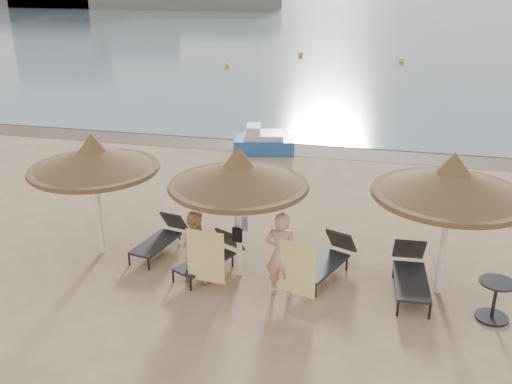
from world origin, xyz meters
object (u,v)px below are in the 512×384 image
lounger_far_left (161,237)px  lounger_near_right (328,258)px  person_left (194,241)px  lounger_near_left (212,255)px  person_right (281,248)px  palapa_left (93,159)px  pedal_boat (263,142)px  palapa_right (451,183)px  side_table (494,301)px  palapa_center (239,175)px  lounger_far_right (410,272)px

lounger_far_left → lounger_near_right: bearing=8.1°
lounger_near_right → person_left: 2.79m
lounger_near_left → person_right: bearing=3.5°
palapa_left → person_right: bearing=-11.4°
person_right → pedal_boat: person_right is taller
palapa_right → pedal_boat: 9.95m
side_table → pedal_boat: (-6.27, 8.88, -0.01)m
palapa_center → person_right: palapa_center is taller
palapa_right → lounger_near_right: 2.95m
lounger_near_right → person_right: (-0.78, -1.04, 0.66)m
palapa_center → lounger_far_left: palapa_center is taller
palapa_center → pedal_boat: palapa_center is taller
lounger_near_right → palapa_left: bearing=-155.8°
person_left → palapa_right: bearing=-169.6°
side_table → pedal_boat: bearing=125.2°
lounger_far_right → palapa_center: bearing=-179.9°
palapa_left → pedal_boat: size_ratio=1.24×
lounger_near_left → lounger_near_right: (2.38, 0.38, 0.02)m
palapa_left → person_left: palapa_left is taller
palapa_center → lounger_near_left: bearing=174.3°
side_table → palapa_left: bearing=174.7°
lounger_far_left → side_table: size_ratio=2.26×
palapa_center → lounger_near_left: palapa_center is taller
pedal_boat → lounger_far_left: bearing=-105.9°
person_left → palapa_center: bearing=-149.2°
palapa_center → person_left: 1.61m
lounger_near_right → side_table: 3.27m
palapa_center → lounger_near_right: bearing=14.1°
palapa_center → lounger_far_left: bearing=162.1°
palapa_center → lounger_near_right: size_ratio=1.51×
palapa_right → person_left: size_ratio=1.64×
person_left → pedal_boat: size_ratio=0.80×
palapa_center → side_table: bearing=-5.9°
person_left → person_right: 1.82m
lounger_far_left → lounger_near_left: size_ratio=0.99×
palapa_left → lounger_near_left: bearing=-4.2°
palapa_left → palapa_center: bearing=-4.5°
lounger_near_left → person_left: (-0.21, -0.50, 0.56)m
palapa_right → lounger_far_left: palapa_right is taller
palapa_right → pedal_boat: size_ratio=1.30×
palapa_left → palapa_right: bearing=-0.3°
lounger_far_left → lounger_near_right: size_ratio=0.93×
lounger_far_right → person_left: person_left is taller
lounger_far_left → person_right: bearing=-11.5°
palapa_left → lounger_far_left: size_ratio=1.62×
person_right → lounger_far_right: bearing=-157.4°
palapa_center → palapa_right: palapa_right is taller
lounger_near_right → lounger_far_right: bearing=14.2°
side_table → pedal_boat: size_ratio=0.34×
lounger_far_left → lounger_near_right: (3.76, -0.20, 0.02)m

